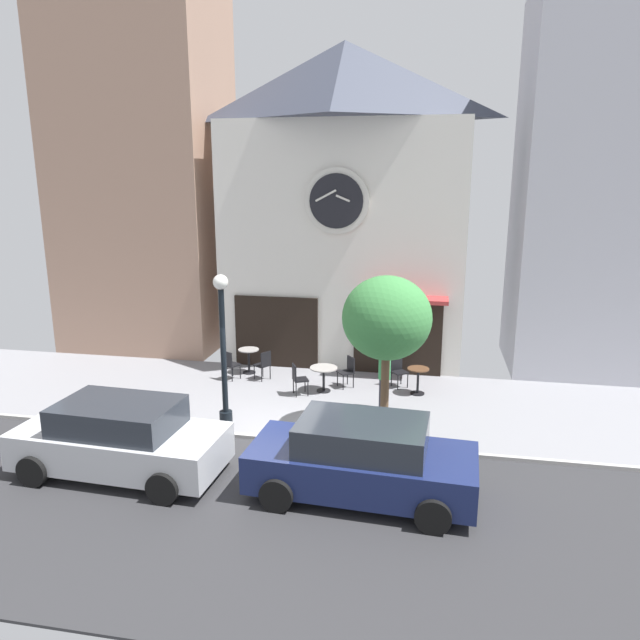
{
  "coord_description": "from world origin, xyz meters",
  "views": [
    {
      "loc": [
        3.63,
        -12.31,
        6.04
      ],
      "look_at": [
        0.79,
        2.7,
        2.28
      ],
      "focal_mm": 33.14,
      "sensor_mm": 36.0,
      "label": 1
    }
  ],
  "objects_px": {
    "cafe_table_center_right": "(418,377)",
    "parked_car_silver": "(120,439)",
    "cafe_chair_near_lamp": "(264,363)",
    "cafe_chair_mid_row": "(298,377)",
    "cafe_table_center": "(324,373)",
    "cafe_chair_by_entrance": "(348,369)",
    "cafe_chair_under_awning": "(230,363)",
    "cafe_table_center_left": "(249,357)",
    "street_lamp": "(223,351)",
    "pedestrian_green": "(384,378)",
    "cafe_chair_outer": "(398,369)",
    "parked_car_navy": "(362,460)",
    "street_tree": "(387,319)"
  },
  "relations": [
    {
      "from": "cafe_table_center",
      "to": "parked_car_silver",
      "type": "distance_m",
      "value": 6.37
    },
    {
      "from": "cafe_table_center_right",
      "to": "cafe_chair_mid_row",
      "type": "bearing_deg",
      "value": -167.91
    },
    {
      "from": "cafe_table_center_right",
      "to": "pedestrian_green",
      "type": "height_order",
      "value": "pedestrian_green"
    },
    {
      "from": "pedestrian_green",
      "to": "cafe_chair_outer",
      "type": "bearing_deg",
      "value": 81.89
    },
    {
      "from": "cafe_table_center_left",
      "to": "parked_car_silver",
      "type": "height_order",
      "value": "parked_car_silver"
    },
    {
      "from": "cafe_chair_under_awning",
      "to": "cafe_table_center_left",
      "type": "bearing_deg",
      "value": 62.48
    },
    {
      "from": "cafe_chair_mid_row",
      "to": "cafe_chair_under_awning",
      "type": "xyz_separation_m",
      "value": [
        -2.29,
        0.87,
        0.0
      ]
    },
    {
      "from": "cafe_chair_near_lamp",
      "to": "parked_car_silver",
      "type": "bearing_deg",
      "value": -102.25
    },
    {
      "from": "street_tree",
      "to": "parked_car_navy",
      "type": "height_order",
      "value": "street_tree"
    },
    {
      "from": "pedestrian_green",
      "to": "parked_car_navy",
      "type": "distance_m",
      "value": 4.43
    },
    {
      "from": "street_lamp",
      "to": "parked_car_silver",
      "type": "relative_size",
      "value": 0.86
    },
    {
      "from": "cafe_chair_under_awning",
      "to": "cafe_chair_outer",
      "type": "height_order",
      "value": "same"
    },
    {
      "from": "cafe_chair_mid_row",
      "to": "parked_car_silver",
      "type": "xyz_separation_m",
      "value": [
        -2.6,
        -5.04,
        0.23
      ]
    },
    {
      "from": "street_lamp",
      "to": "cafe_chair_near_lamp",
      "type": "bearing_deg",
      "value": 89.89
    },
    {
      "from": "cafe_table_center_left",
      "to": "parked_car_silver",
      "type": "distance_m",
      "value": 6.66
    },
    {
      "from": "cafe_table_center",
      "to": "pedestrian_green",
      "type": "xyz_separation_m",
      "value": [
        1.8,
        -1.02,
        0.33
      ]
    },
    {
      "from": "street_lamp",
      "to": "cafe_chair_near_lamp",
      "type": "xyz_separation_m",
      "value": [
        0.01,
        3.39,
        -1.39
      ]
    },
    {
      "from": "cafe_table_center_right",
      "to": "cafe_chair_outer",
      "type": "bearing_deg",
      "value": 136.97
    },
    {
      "from": "parked_car_silver",
      "to": "cafe_chair_under_awning",
      "type": "bearing_deg",
      "value": 87.0
    },
    {
      "from": "cafe_chair_near_lamp",
      "to": "cafe_chair_outer",
      "type": "xyz_separation_m",
      "value": [
        4.02,
        0.22,
        0.0
      ]
    },
    {
      "from": "cafe_chair_near_lamp",
      "to": "parked_car_silver",
      "type": "xyz_separation_m",
      "value": [
        -1.32,
        -6.08,
        0.23
      ]
    },
    {
      "from": "cafe_chair_near_lamp",
      "to": "cafe_chair_under_awning",
      "type": "relative_size",
      "value": 1.0
    },
    {
      "from": "parked_car_silver",
      "to": "cafe_table_center_right",
      "type": "bearing_deg",
      "value": 44.14
    },
    {
      "from": "street_lamp",
      "to": "cafe_chair_under_awning",
      "type": "bearing_deg",
      "value": 107.33
    },
    {
      "from": "cafe_table_center_right",
      "to": "cafe_chair_under_awning",
      "type": "distance_m",
      "value": 5.62
    },
    {
      "from": "cafe_table_center_left",
      "to": "pedestrian_green",
      "type": "height_order",
      "value": "pedestrian_green"
    },
    {
      "from": "cafe_chair_under_awning",
      "to": "parked_car_navy",
      "type": "height_order",
      "value": "parked_car_navy"
    },
    {
      "from": "cafe_table_center",
      "to": "cafe_chair_under_awning",
      "type": "distance_m",
      "value": 2.99
    },
    {
      "from": "cafe_chair_under_awning",
      "to": "street_tree",
      "type": "bearing_deg",
      "value": -29.96
    },
    {
      "from": "street_lamp",
      "to": "pedestrian_green",
      "type": "relative_size",
      "value": 2.27
    },
    {
      "from": "cafe_table_center_left",
      "to": "cafe_chair_near_lamp",
      "type": "bearing_deg",
      "value": -40.11
    },
    {
      "from": "cafe_table_center_left",
      "to": "parked_car_navy",
      "type": "bearing_deg",
      "value": -56.78
    },
    {
      "from": "street_tree",
      "to": "cafe_chair_mid_row",
      "type": "relative_size",
      "value": 4.23
    },
    {
      "from": "cafe_table_center",
      "to": "cafe_chair_mid_row",
      "type": "height_order",
      "value": "cafe_chair_mid_row"
    },
    {
      "from": "cafe_table_center_right",
      "to": "parked_car_silver",
      "type": "xyz_separation_m",
      "value": [
        -5.92,
        -5.75,
        0.26
      ]
    },
    {
      "from": "street_tree",
      "to": "cafe_chair_under_awning",
      "type": "height_order",
      "value": "street_tree"
    },
    {
      "from": "cafe_chair_outer",
      "to": "parked_car_silver",
      "type": "xyz_separation_m",
      "value": [
        -5.33,
        -6.29,
        0.23
      ]
    },
    {
      "from": "cafe_table_center_left",
      "to": "cafe_chair_near_lamp",
      "type": "distance_m",
      "value": 0.84
    },
    {
      "from": "street_lamp",
      "to": "cafe_table_center_right",
      "type": "xyz_separation_m",
      "value": [
        4.61,
        3.05,
        -1.43
      ]
    },
    {
      "from": "cafe_table_center",
      "to": "cafe_table_center_right",
      "type": "distance_m",
      "value": 2.67
    },
    {
      "from": "cafe_chair_under_awning",
      "to": "cafe_chair_outer",
      "type": "bearing_deg",
      "value": 4.41
    },
    {
      "from": "cafe_chair_by_entrance",
      "to": "pedestrian_green",
      "type": "height_order",
      "value": "pedestrian_green"
    },
    {
      "from": "cafe_chair_near_lamp",
      "to": "cafe_chair_by_entrance",
      "type": "distance_m",
      "value": 2.58
    },
    {
      "from": "cafe_chair_near_lamp",
      "to": "cafe_chair_outer",
      "type": "relative_size",
      "value": 1.0
    },
    {
      "from": "cafe_chair_mid_row",
      "to": "cafe_chair_by_entrance",
      "type": "bearing_deg",
      "value": 35.9
    },
    {
      "from": "street_tree",
      "to": "parked_car_silver",
      "type": "height_order",
      "value": "street_tree"
    },
    {
      "from": "cafe_table_center_left",
      "to": "cafe_chair_under_awning",
      "type": "xyz_separation_m",
      "value": [
        -0.37,
        -0.71,
        0.01
      ]
    },
    {
      "from": "cafe_chair_near_lamp",
      "to": "cafe_chair_mid_row",
      "type": "relative_size",
      "value": 1.0
    },
    {
      "from": "street_tree",
      "to": "cafe_table_center",
      "type": "height_order",
      "value": "street_tree"
    },
    {
      "from": "street_tree",
      "to": "cafe_table_center_right",
      "type": "distance_m",
      "value": 3.59
    }
  ]
}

